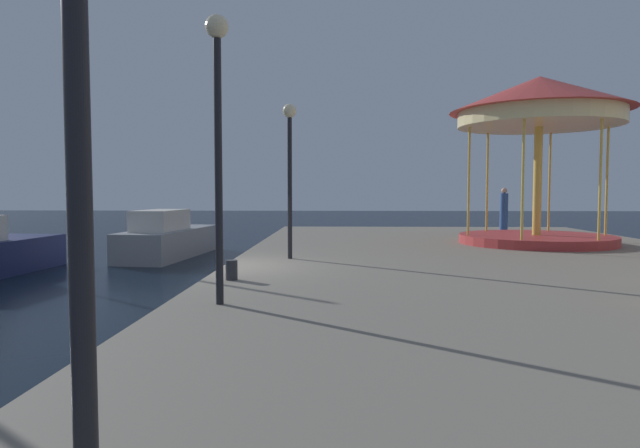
{
  "coord_description": "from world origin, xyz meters",
  "views": [
    {
      "loc": [
        2.78,
        -12.9,
        2.58
      ],
      "look_at": [
        2.16,
        4.63,
        1.53
      ],
      "focal_mm": 30.73,
      "sensor_mm": 36.0,
      "label": 1
    }
  ],
  "objects_px": {
    "carousel": "(539,118)",
    "lamp_post_far_end": "(290,152)",
    "lamp_post_mid_promenade": "(218,109)",
    "bollard_south": "(232,270)",
    "motorboat_grey": "(168,239)",
    "person_by_the_water": "(504,211)"
  },
  "relations": [
    {
      "from": "lamp_post_far_end",
      "to": "person_by_the_water",
      "type": "bearing_deg",
      "value": 48.56
    },
    {
      "from": "motorboat_grey",
      "to": "bollard_south",
      "type": "distance_m",
      "value": 11.27
    },
    {
      "from": "lamp_post_far_end",
      "to": "lamp_post_mid_promenade",
      "type": "bearing_deg",
      "value": -95.63
    },
    {
      "from": "carousel",
      "to": "bollard_south",
      "type": "xyz_separation_m",
      "value": [
        -8.86,
        -7.94,
        -4.03
      ]
    },
    {
      "from": "motorboat_grey",
      "to": "carousel",
      "type": "bearing_deg",
      "value": -10.01
    },
    {
      "from": "carousel",
      "to": "bollard_south",
      "type": "bearing_deg",
      "value": -138.16
    },
    {
      "from": "carousel",
      "to": "lamp_post_far_end",
      "type": "distance_m",
      "value": 9.25
    },
    {
      "from": "carousel",
      "to": "motorboat_grey",
      "type": "bearing_deg",
      "value": 169.99
    },
    {
      "from": "bollard_south",
      "to": "lamp_post_far_end",
      "type": "bearing_deg",
      "value": 76.3
    },
    {
      "from": "carousel",
      "to": "bollard_south",
      "type": "height_order",
      "value": "carousel"
    },
    {
      "from": "carousel",
      "to": "lamp_post_mid_promenade",
      "type": "relative_size",
      "value": 1.32
    },
    {
      "from": "carousel",
      "to": "person_by_the_water",
      "type": "relative_size",
      "value": 3.05
    },
    {
      "from": "motorboat_grey",
      "to": "carousel",
      "type": "xyz_separation_m",
      "value": [
        13.43,
        -2.37,
        4.31
      ]
    },
    {
      "from": "bollard_south",
      "to": "person_by_the_water",
      "type": "height_order",
      "value": "person_by_the_water"
    },
    {
      "from": "motorboat_grey",
      "to": "bollard_south",
      "type": "xyz_separation_m",
      "value": [
        4.56,
        -10.31,
        0.28
      ]
    },
    {
      "from": "lamp_post_mid_promenade",
      "to": "carousel",
      "type": "bearing_deg",
      "value": 50.18
    },
    {
      "from": "bollard_south",
      "to": "motorboat_grey",
      "type": "bearing_deg",
      "value": 113.88
    },
    {
      "from": "person_by_the_water",
      "to": "lamp_post_mid_promenade",
      "type": "bearing_deg",
      "value": -120.27
    },
    {
      "from": "lamp_post_far_end",
      "to": "person_by_the_water",
      "type": "distance_m",
      "value": 12.86
    },
    {
      "from": "lamp_post_mid_promenade",
      "to": "bollard_south",
      "type": "bearing_deg",
      "value": 96.78
    },
    {
      "from": "motorboat_grey",
      "to": "person_by_the_water",
      "type": "height_order",
      "value": "person_by_the_water"
    },
    {
      "from": "lamp_post_far_end",
      "to": "bollard_south",
      "type": "distance_m",
      "value": 4.46
    }
  ]
}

